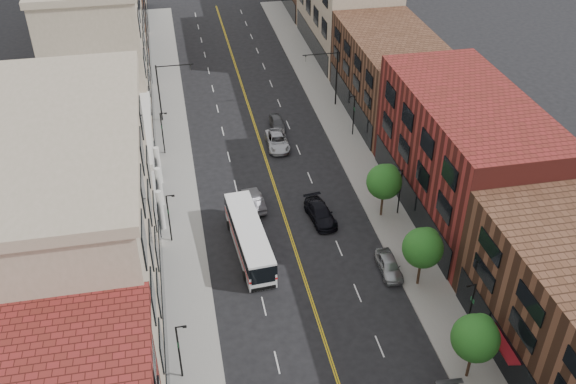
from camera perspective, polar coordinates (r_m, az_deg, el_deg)
sidewalk_left at (r=69.68m, az=-9.89°, el=1.39°), size 4.00×110.00×0.15m
sidewalk_right at (r=72.35m, az=6.08°, el=3.10°), size 4.00×110.00×0.15m
bldg_l_tanoffice at (r=47.14m, az=-18.04°, el=-4.84°), size 10.00×22.00×18.00m
bldg_l_white at (r=64.64m, az=-16.23°, el=1.71°), size 10.00×14.00×8.00m
bldg_l_far_a at (r=77.56m, az=-16.33°, el=11.53°), size 10.00×20.00×18.00m
bldg_l_far_b at (r=96.81m, az=-15.70°, el=15.21°), size 10.00×20.00×15.00m
bldg_r_mid at (r=63.05m, az=15.34°, el=3.13°), size 10.00×22.00×12.00m
bldg_r_far_a at (r=80.52m, az=9.12°, el=10.23°), size 10.00×20.00×10.00m
bldg_r_far_b at (r=98.41m, az=5.14°, el=16.31°), size 10.00×22.00×14.00m
tree_r_1 at (r=47.42m, az=16.39°, el=-12.22°), size 3.40×3.40×5.59m
tree_r_2 at (r=53.88m, az=11.96°, el=-4.76°), size 3.40×3.40×5.59m
tree_r_3 at (r=61.31m, az=8.61°, el=1.02°), size 3.40×3.40×5.59m
lamp_l_1 at (r=46.98m, az=-9.63°, el=-13.61°), size 0.81×0.55×5.05m
lamp_l_2 at (r=58.97m, az=-10.52°, el=-2.09°), size 0.81×0.55×5.05m
lamp_l_3 at (r=72.53m, az=-11.08°, el=5.35°), size 0.81×0.55×5.05m
lamp_r_1 at (r=51.21m, az=15.92°, el=-9.70°), size 0.81×0.55×5.05m
lamp_r_2 at (r=62.39m, az=9.90°, el=0.25°), size 0.81×0.55×5.05m
lamp_r_3 at (r=75.33m, az=5.84°, el=7.00°), size 0.81×0.55×5.05m
signal_mast_left at (r=78.92m, az=-10.93°, el=9.23°), size 4.49×0.18×7.20m
signal_mast_right at (r=81.35m, az=3.85°, el=10.58°), size 4.49×0.18×7.20m
city_bus at (r=57.76m, az=-3.47°, el=-4.00°), size 3.24×11.27×2.86m
car_parked_far at (r=56.80m, az=8.96°, el=-6.46°), size 1.81×4.28×1.45m
car_lane_behind at (r=63.86m, az=-3.05°, el=-0.75°), size 2.00×4.66×1.49m
car_lane_a at (r=62.12m, az=2.89°, el=-1.89°), size 2.72×5.37×1.50m
car_lane_b at (r=73.73m, az=-0.95°, el=4.56°), size 2.59×5.39×1.48m
car_lane_c at (r=77.69m, az=-0.97°, el=6.17°), size 1.59×3.94×1.34m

